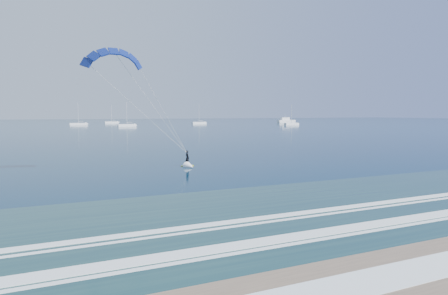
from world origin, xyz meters
name	(u,v)px	position (x,y,z in m)	size (l,w,h in m)	color
kitesurfer_rig	(154,107)	(-9.57, 31.55, 7.18)	(14.39, 8.17, 13.93)	#A6BA15
motor_yacht	(286,121)	(132.73, 219.18, 1.41)	(12.94, 3.45, 5.62)	white
sailboat_2	(78,124)	(-1.59, 220.00, 0.68)	(9.14, 2.40, 12.27)	white
sailboat_3	(127,125)	(17.93, 185.61, 0.68)	(8.56, 2.40, 11.91)	white
sailboat_4	(112,122)	(21.22, 251.46, 0.68)	(8.50, 2.40, 11.58)	white
sailboat_5	(199,123)	(68.03, 217.03, 0.68)	(8.87, 2.40, 12.09)	white
sailboat_6	(291,124)	(104.34, 171.09, 0.68)	(8.36, 2.40, 11.37)	white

